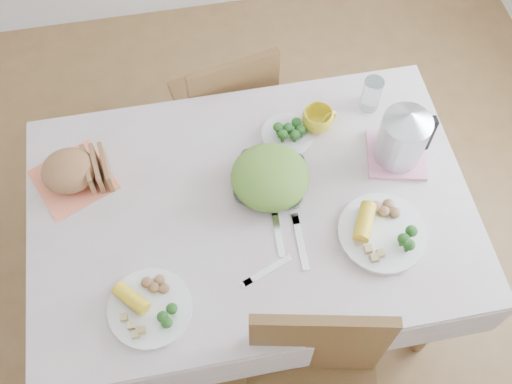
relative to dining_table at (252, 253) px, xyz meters
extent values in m
plane|color=brown|center=(0.00, 0.00, -0.38)|extent=(3.60, 3.60, 0.00)
cube|color=brown|center=(0.00, 0.00, 0.00)|extent=(1.40, 0.90, 0.75)
cube|color=beige|center=(0.00, 0.00, 0.38)|extent=(1.50, 1.00, 0.01)
cube|color=brown|center=(0.00, 0.72, 0.09)|extent=(0.46, 0.46, 0.86)
imported|color=white|center=(0.08, 0.06, 0.42)|extent=(0.31, 0.31, 0.06)
cylinder|color=white|center=(-0.37, -0.30, 0.40)|extent=(0.34, 0.34, 0.02)
cylinder|color=white|center=(0.40, -0.18, 0.40)|extent=(0.41, 0.41, 0.02)
cylinder|color=beige|center=(0.18, 0.26, 0.40)|extent=(0.24, 0.24, 0.02)
cube|color=#FD8059|center=(-0.59, 0.22, 0.39)|extent=(0.32, 0.32, 0.00)
ellipsoid|color=brown|center=(-0.59, 0.22, 0.45)|extent=(0.24, 0.23, 0.11)
imported|color=yellow|center=(0.29, 0.28, 0.43)|extent=(0.15, 0.15, 0.09)
cylinder|color=white|center=(0.51, 0.34, 0.45)|extent=(0.09, 0.09, 0.14)
cube|color=pink|center=(0.54, 0.11, 0.40)|extent=(0.24, 0.24, 0.02)
cylinder|color=#B2B5BA|center=(0.54, 0.11, 0.51)|extent=(0.22, 0.22, 0.23)
cube|color=silver|center=(0.07, -0.11, 0.39)|extent=(0.03, 0.18, 0.00)
cube|color=silver|center=(0.13, -0.16, 0.39)|extent=(0.03, 0.20, 0.00)
cube|color=silver|center=(0.01, -0.24, 0.39)|extent=(0.17, 0.08, 0.00)
camera|label=1|loc=(-0.16, -0.95, 2.18)|focal=42.00mm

